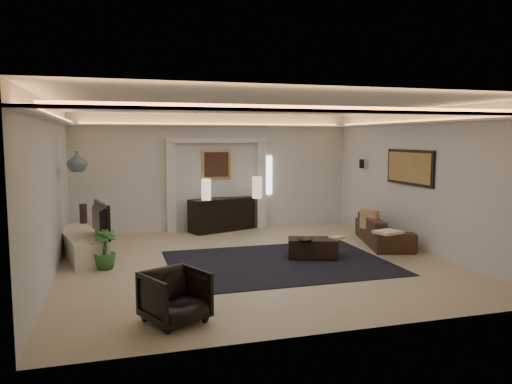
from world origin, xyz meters
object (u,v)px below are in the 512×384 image
object	(u,v)px
console	(222,215)
coffee_table	(313,248)
sofa	(384,230)
armchair	(175,297)

from	to	relation	value
console	coffee_table	distance (m)	3.45
sofa	armchair	xyz separation A→B (m)	(-4.96, -3.35, 0.03)
sofa	armchair	bearing A→B (deg)	140.02
coffee_table	armchair	size ratio (longest dim) A/B	1.29
sofa	armchair	distance (m)	5.98
console	sofa	xyz separation A→B (m)	(3.06, -2.53, -0.10)
console	coffee_table	world-z (taller)	console
coffee_table	armchair	distance (m)	3.95
coffee_table	armchair	bearing A→B (deg)	-119.24
sofa	armchair	size ratio (longest dim) A/B	2.87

